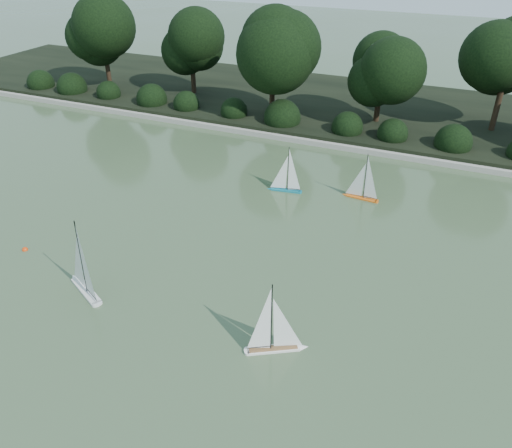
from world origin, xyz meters
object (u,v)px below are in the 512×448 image
object	(u,v)px
sailboat_orange	(360,191)
sailboat_white_b	(278,339)
race_buoy	(25,250)
sailboat_teal	(283,184)
sailboat_white_a	(82,278)

from	to	relation	value
sailboat_orange	sailboat_white_b	bearing A→B (deg)	-89.96
race_buoy	sailboat_teal	bearing A→B (deg)	49.12
sailboat_white_a	sailboat_teal	bearing A→B (deg)	68.86
race_buoy	sailboat_white_b	bearing A→B (deg)	-5.30
sailboat_white_b	sailboat_teal	world-z (taller)	sailboat_white_b
sailboat_teal	race_buoy	distance (m)	7.02
sailboat_white_a	race_buoy	xyz separation A→B (m)	(-2.30, 0.63, -0.29)
sailboat_white_b	sailboat_white_a	bearing A→B (deg)	-179.88
sailboat_orange	race_buoy	distance (m)	8.84
sailboat_teal	sailboat_orange	bearing A→B (deg)	11.38
race_buoy	sailboat_white_a	bearing A→B (deg)	-15.41
sailboat_white_b	race_buoy	bearing A→B (deg)	174.70
sailboat_white_b	sailboat_orange	size ratio (longest dim) A/B	1.11
sailboat_white_a	sailboat_white_b	bearing A→B (deg)	0.12
sailboat_white_b	sailboat_orange	world-z (taller)	sailboat_white_b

